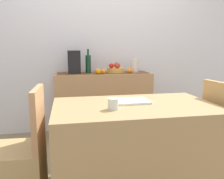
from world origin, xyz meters
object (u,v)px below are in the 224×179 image
(wine_bottle, at_px, (88,64))
(coffee_maker, at_px, (74,62))
(sideboard_console, at_px, (103,104))
(chair_near_window, at_px, (19,171))
(ceramic_vase, at_px, (135,66))
(dining_table, at_px, (134,148))
(coffee_cup, at_px, (113,104))
(fruit_bowl, at_px, (116,70))
(open_book, at_px, (132,101))

(wine_bottle, relative_size, coffee_maker, 1.06)
(sideboard_console, distance_m, chair_near_window, 1.61)
(wine_bottle, bearing_deg, sideboard_console, 0.00)
(wine_bottle, bearing_deg, coffee_maker, 180.00)
(coffee_maker, bearing_deg, ceramic_vase, 0.00)
(dining_table, distance_m, coffee_cup, 0.47)
(sideboard_console, relative_size, fruit_bowl, 5.62)
(dining_table, relative_size, open_book, 4.55)
(fruit_bowl, xyz_separation_m, wine_bottle, (-0.37, 0.00, 0.09))
(open_book, bearing_deg, wine_bottle, 98.89)
(dining_table, xyz_separation_m, open_book, (-0.01, 0.08, 0.38))
(fruit_bowl, relative_size, wine_bottle, 0.71)
(chair_near_window, bearing_deg, coffee_cup, -9.21)
(dining_table, height_order, coffee_cup, coffee_cup)
(fruit_bowl, bearing_deg, coffee_maker, 180.00)
(ceramic_vase, bearing_deg, dining_table, -106.14)
(coffee_maker, bearing_deg, coffee_cup, -81.28)
(open_book, xyz_separation_m, coffee_cup, (-0.19, -0.19, 0.03))
(sideboard_console, height_order, coffee_cup, sideboard_console)
(fruit_bowl, xyz_separation_m, dining_table, (-0.13, -1.35, -0.51))
(ceramic_vase, bearing_deg, fruit_bowl, 180.00)
(wine_bottle, xyz_separation_m, chair_near_window, (-0.66, -1.35, -0.71))
(coffee_cup, bearing_deg, ceramic_vase, 68.10)
(ceramic_vase, height_order, dining_table, ceramic_vase)
(fruit_bowl, relative_size, open_book, 0.81)
(dining_table, bearing_deg, open_book, 93.92)
(wine_bottle, relative_size, open_book, 1.13)
(coffee_maker, height_order, chair_near_window, coffee_maker)
(sideboard_console, distance_m, dining_table, 1.35)
(fruit_bowl, distance_m, wine_bottle, 0.38)
(coffee_cup, bearing_deg, dining_table, 30.05)
(fruit_bowl, relative_size, ceramic_vase, 1.19)
(open_book, bearing_deg, ceramic_vase, 71.18)
(wine_bottle, distance_m, dining_table, 1.50)
(dining_table, height_order, chair_near_window, chair_near_window)
(coffee_maker, distance_m, open_book, 1.36)
(wine_bottle, bearing_deg, open_book, -79.58)
(sideboard_console, height_order, ceramic_vase, ceramic_vase)
(fruit_bowl, distance_m, coffee_cup, 1.51)
(fruit_bowl, distance_m, ceramic_vase, 0.27)
(fruit_bowl, relative_size, chair_near_window, 0.25)
(open_book, bearing_deg, coffee_maker, 106.62)
(sideboard_console, xyz_separation_m, dining_table, (0.04, -1.35, -0.05))
(fruit_bowl, distance_m, coffee_maker, 0.57)
(dining_table, distance_m, chair_near_window, 0.91)
(open_book, height_order, chair_near_window, chair_near_window)
(sideboard_console, relative_size, chair_near_window, 1.42)
(wine_bottle, height_order, ceramic_vase, wine_bottle)
(open_book, bearing_deg, sideboard_console, 90.17)
(sideboard_console, relative_size, coffee_maker, 4.25)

